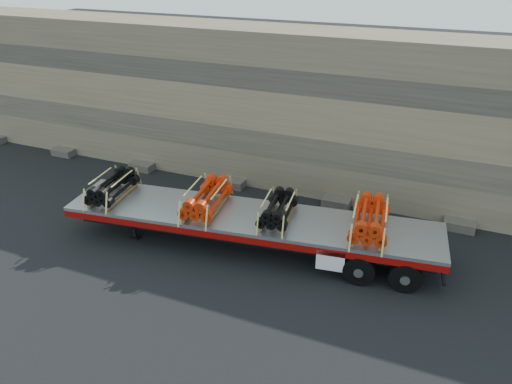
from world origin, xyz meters
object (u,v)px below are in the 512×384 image
trailer (249,231)px  bundle_rear (370,220)px  bundle_front (112,187)px  bundle_midrear (278,210)px  bundle_midfront (207,199)px

trailer → bundle_rear: bearing=0.0°
bundle_front → bundle_rear: bearing=-0.0°
bundle_front → bundle_rear: 9.75m
bundle_rear → bundle_front: bearing=180.0°
bundle_rear → bundle_midrear: bearing=180.0°
bundle_midfront → bundle_midrear: size_ratio=1.16×
bundle_midrear → bundle_rear: size_ratio=0.86×
bundle_front → bundle_rear: bundle_rear is taller
bundle_front → bundle_midfront: (3.83, 0.50, 0.03)m
trailer → bundle_front: bearing=180.0°
trailer → bundle_front: bundle_front is taller
bundle_midfront → bundle_rear: bundle_rear is taller
bundle_front → trailer: bearing=-0.0°
bundle_midrear → bundle_rear: 3.19m
trailer → bundle_midfront: bundle_midfront is taller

